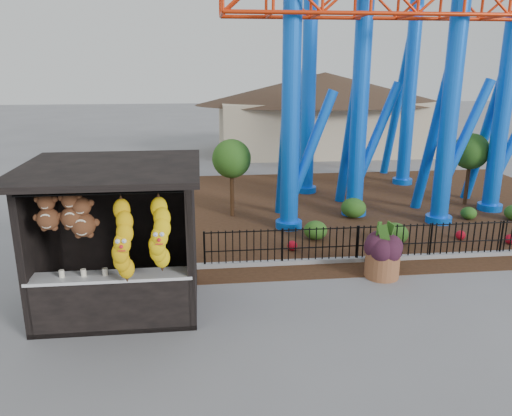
{
  "coord_description": "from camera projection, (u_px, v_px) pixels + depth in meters",
  "views": [
    {
      "loc": [
        -1.22,
        -8.9,
        5.02
      ],
      "look_at": [
        -0.05,
        1.5,
        2.0
      ],
      "focal_mm": 35.0,
      "sensor_mm": 36.0,
      "label": 1
    }
  ],
  "objects": [
    {
      "name": "ground",
      "position": [
        267.0,
        324.0,
        10.02
      ],
      "size": [
        120.0,
        120.0,
        0.0
      ],
      "primitive_type": "plane",
      "color": "slate",
      "rests_on": "ground"
    },
    {
      "name": "mulch_bed",
      "position": [
        347.0,
        208.0,
        18.08
      ],
      "size": [
        18.0,
        12.0,
        0.02
      ],
      "primitive_type": "cube",
      "color": "#331E11",
      "rests_on": "ground"
    },
    {
      "name": "curb",
      "position": [
        401.0,
        258.0,
        13.3
      ],
      "size": [
        18.0,
        0.18,
        0.12
      ],
      "primitive_type": "cube",
      "color": "gray",
      "rests_on": "ground"
    },
    {
      "name": "prize_booth",
      "position": [
        116.0,
        243.0,
        10.14
      ],
      "size": [
        3.5,
        3.4,
        3.12
      ],
      "color": "black",
      "rests_on": "ground"
    },
    {
      "name": "picket_fence",
      "position": [
        434.0,
        241.0,
        13.27
      ],
      "size": [
        12.2,
        0.06,
        1.0
      ],
      "primitive_type": null,
      "color": "black",
      "rests_on": "ground"
    },
    {
      "name": "roller_coaster",
      "position": [
        387.0,
        20.0,
        16.64
      ],
      "size": [
        11.0,
        6.37,
        10.82
      ],
      "color": "blue",
      "rests_on": "ground"
    },
    {
      "name": "terracotta_planter",
      "position": [
        382.0,
        264.0,
        12.17
      ],
      "size": [
        0.98,
        0.98,
        0.66
      ],
      "primitive_type": "cylinder",
      "rotation": [
        0.0,
        0.0,
        0.19
      ],
      "color": "brown",
      "rests_on": "ground"
    },
    {
      "name": "planter_foliage",
      "position": [
        384.0,
        239.0,
        11.99
      ],
      "size": [
        0.7,
        0.7,
        0.64
      ],
      "primitive_type": "ellipsoid",
      "color": "black",
      "rests_on": "terracotta_planter"
    },
    {
      "name": "potted_plant",
      "position": [
        384.0,
        251.0,
        12.85
      ],
      "size": [
        0.9,
        0.85,
        0.8
      ],
      "primitive_type": "imported",
      "rotation": [
        0.0,
        0.0,
        -0.37
      ],
      "color": "#27591A",
      "rests_on": "ground"
    },
    {
      "name": "landscaping",
      "position": [
        392.0,
        220.0,
        15.7
      ],
      "size": [
        8.33,
        3.59,
        0.67
      ],
      "color": "#275117",
      "rests_on": "mulch_bed"
    },
    {
      "name": "pavilion",
      "position": [
        324.0,
        100.0,
        28.91
      ],
      "size": [
        15.0,
        15.0,
        4.8
      ],
      "color": "#BFAD8C",
      "rests_on": "ground"
    }
  ]
}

